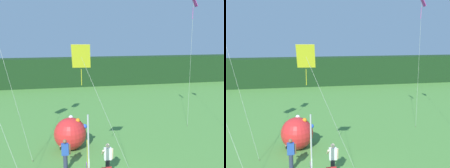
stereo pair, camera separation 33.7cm
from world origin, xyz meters
The scene contains 7 objects.
distant_treeline centered at (0.00, 24.51, 1.83)m, with size 80.00×2.40×3.67m, color #193819.
banner_flag centered at (-1.20, -0.26, 1.99)m, with size 0.06×1.03×4.15m.
person_near_banner centered at (-0.04, 2.21, 0.93)m, with size 0.55×0.48×1.74m.
person_mid_field centered at (-2.04, 3.18, 0.91)m, with size 0.55×0.48×1.70m.
inflatable_balloon centered at (-1.70, 5.68, 0.97)m, with size 1.98×1.93×2.00m.
kite_yellow_diamond_1 centered at (-1.15, 1.90, 5.74)m, with size 2.83×0.97×6.44m.
kite_magenta_diamond_2 centered at (6.31, 6.69, 8.51)m, with size 1.07×1.62×9.40m.
Camera 2 is at (-1.66, -9.04, 6.93)m, focal length 41.15 mm.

